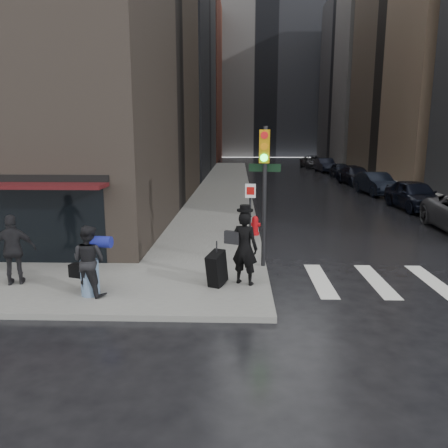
{
  "coord_description": "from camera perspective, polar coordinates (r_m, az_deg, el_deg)",
  "views": [
    {
      "loc": [
        1.12,
        -11.1,
        4.12
      ],
      "look_at": [
        0.66,
        2.66,
        1.3
      ],
      "focal_mm": 35.0,
      "sensor_mm": 36.0,
      "label": 1
    }
  ],
  "objects": [
    {
      "name": "ground",
      "position": [
        11.89,
        -3.67,
        -8.72
      ],
      "size": [
        140.0,
        140.0,
        0.0
      ],
      "primitive_type": "plane",
      "color": "black",
      "rests_on": "ground"
    },
    {
      "name": "parked_car_2",
      "position": [
        32.45,
        19.22,
        5.02
      ],
      "size": [
        2.09,
        4.83,
        1.55
      ],
      "primitive_type": "imported",
      "rotation": [
        0.0,
        0.0,
        0.1
      ],
      "color": "black",
      "rests_on": "ground"
    },
    {
      "name": "parked_car_3",
      "position": [
        38.53,
        16.83,
        6.06
      ],
      "size": [
        2.51,
        5.27,
        1.48
      ],
      "primitive_type": "imported",
      "rotation": [
        0.0,
        0.0,
        0.08
      ],
      "color": "black",
      "rests_on": "ground"
    },
    {
      "name": "man_overcoat",
      "position": [
        11.67,
        1.95,
        -3.54
      ],
      "size": [
        1.48,
        0.98,
        2.2
      ],
      "rotation": [
        0.0,
        0.0,
        2.73
      ],
      "color": "black",
      "rests_on": "ground"
    },
    {
      "name": "sidewalk_right",
      "position": [
        40.26,
        19.88,
        5.13
      ],
      "size": [
        3.0,
        50.0,
        0.15
      ],
      "primitive_type": "cube",
      "color": "slate",
      "rests_on": "ground"
    },
    {
      "name": "fire_hydrant",
      "position": [
        17.62,
        4.07,
        -0.31
      ],
      "size": [
        0.45,
        0.34,
        0.78
      ],
      "rotation": [
        0.0,
        0.0,
        -0.22
      ],
      "color": "#B20B10",
      "rests_on": "ground"
    },
    {
      "name": "bldg_left_far",
      "position": [
        74.98,
        -9.44,
        18.24
      ],
      "size": [
        22.0,
        20.0,
        26.0
      ],
      "primitive_type": "cube",
      "color": "#5B2F1F",
      "rests_on": "ground"
    },
    {
      "name": "parked_car_6",
      "position": [
        56.84,
        11.59,
        7.98
      ],
      "size": [
        2.9,
        5.69,
        1.54
      ],
      "primitive_type": "imported",
      "rotation": [
        0.0,
        0.0,
        0.06
      ],
      "color": "#3A3A3F",
      "rests_on": "ground"
    },
    {
      "name": "man_greycoat",
      "position": [
        12.97,
        -25.77,
        -3.05
      ],
      "size": [
        1.21,
        0.77,
        1.91
      ],
      "rotation": [
        0.0,
        0.0,
        3.44
      ],
      "color": "black",
      "rests_on": "ground"
    },
    {
      "name": "man_jeans",
      "position": [
        11.41,
        -17.23,
        -4.56
      ],
      "size": [
        1.25,
        0.98,
        1.8
      ],
      "rotation": [
        0.0,
        0.0,
        2.83
      ],
      "color": "black",
      "rests_on": "ground"
    },
    {
      "name": "bldg_right_far",
      "position": [
        73.92,
        22.63,
        17.25
      ],
      "size": [
        22.0,
        20.0,
        25.0
      ],
      "primitive_type": "cube",
      "color": "#65625E",
      "rests_on": "ground"
    },
    {
      "name": "sidewalk_left",
      "position": [
        38.33,
        0.22,
        5.53
      ],
      "size": [
        4.0,
        50.0,
        0.15
      ],
      "primitive_type": "cube",
      "color": "slate",
      "rests_on": "ground"
    },
    {
      "name": "bldg_left_mid",
      "position": [
        52.69,
        -15.2,
        25.36
      ],
      "size": [
        22.0,
        24.0,
        34.0
      ],
      "primitive_type": "cube",
      "color": "#65625E",
      "rests_on": "ground"
    },
    {
      "name": "parked_car_4",
      "position": [
        44.66,
        15.02,
        6.82
      ],
      "size": [
        1.72,
        4.2,
        1.43
      ],
      "primitive_type": "imported",
      "rotation": [
        0.0,
        0.0,
        0.01
      ],
      "color": "black",
      "rests_on": "ground"
    },
    {
      "name": "traffic_light",
      "position": [
        12.99,
        5.13,
        6.02
      ],
      "size": [
        1.05,
        0.54,
        4.22
      ],
      "rotation": [
        0.0,
        0.0,
        -0.15
      ],
      "color": "black",
      "rests_on": "ground"
    },
    {
      "name": "bldg_distant",
      "position": [
        90.02,
        5.29,
        19.13
      ],
      "size": [
        40.0,
        12.0,
        32.0
      ],
      "primitive_type": "cube",
      "color": "#65625E",
      "rests_on": "ground"
    },
    {
      "name": "parked_car_5",
      "position": [
        50.71,
        13.05,
        7.51
      ],
      "size": [
        1.94,
        4.79,
        1.55
      ],
      "primitive_type": "imported",
      "rotation": [
        0.0,
        0.0,
        0.06
      ],
      "color": "black",
      "rests_on": "ground"
    },
    {
      "name": "parked_car_1",
      "position": [
        26.62,
        23.58,
        3.5
      ],
      "size": [
        2.14,
        4.89,
        1.64
      ],
      "primitive_type": "imported",
      "rotation": [
        0.0,
        0.0,
        0.04
      ],
      "color": "black",
      "rests_on": "ground"
    }
  ]
}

